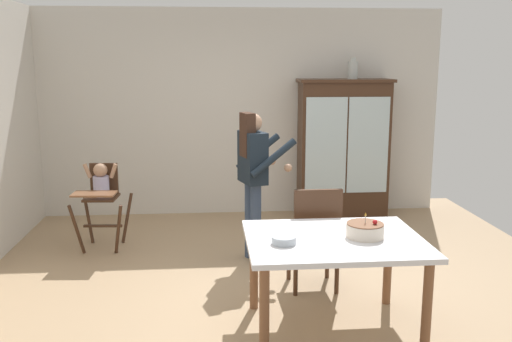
{
  "coord_description": "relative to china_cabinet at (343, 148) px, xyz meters",
  "views": [
    {
      "loc": [
        -0.4,
        -4.76,
        2.05
      ],
      "look_at": [
        0.05,
        0.7,
        0.95
      ],
      "focal_mm": 39.17,
      "sensor_mm": 36.0,
      "label": 1
    }
  ],
  "objects": [
    {
      "name": "adult_person",
      "position": [
        -1.31,
        -1.61,
        0.06
      ],
      "size": [
        0.61,
        0.6,
        1.53
      ],
      "rotation": [
        0.0,
        0.0,
        1.87
      ],
      "color": "#33425B",
      "rests_on": "ground_plane"
    },
    {
      "name": "birthday_cake",
      "position": [
        -0.59,
        -3.2,
        -0.11
      ],
      "size": [
        0.28,
        0.28,
        0.19
      ],
      "color": "beige",
      "rests_on": "dining_table"
    },
    {
      "name": "dining_chair_far_side",
      "position": [
        -0.83,
        -2.46,
        -0.35
      ],
      "size": [
        0.45,
        0.45,
        0.96
      ],
      "rotation": [
        0.0,
        0.0,
        3.16
      ],
      "color": "#422819",
      "rests_on": "ground_plane"
    },
    {
      "name": "china_cabinet",
      "position": [
        0.0,
        0.0,
        0.0
      ],
      "size": [
        1.21,
        0.48,
        1.8
      ],
      "color": "#422819",
      "rests_on": "ground_plane"
    },
    {
      "name": "ceramic_vase",
      "position": [
        0.1,
        0.0,
        1.01
      ],
      "size": [
        0.13,
        0.13,
        0.27
      ],
      "color": "#B2B7B2",
      "rests_on": "china_cabinet"
    },
    {
      "name": "wall_back",
      "position": [
        -1.34,
        0.26,
        0.44
      ],
      "size": [
        5.32,
        0.06,
        2.7
      ],
      "primitive_type": "cube",
      "color": "beige",
      "rests_on": "ground_plane"
    },
    {
      "name": "serving_bowl",
      "position": [
        -1.22,
        -3.3,
        -0.14
      ],
      "size": [
        0.18,
        0.18,
        0.05
      ],
      "primitive_type": "cylinder",
      "color": "#B2BCC6",
      "rests_on": "dining_table"
    },
    {
      "name": "dining_table",
      "position": [
        -0.82,
        -3.2,
        -0.26
      ],
      "size": [
        1.32,
        1.04,
        0.74
      ],
      "color": "silver",
      "rests_on": "ground_plane"
    },
    {
      "name": "ground_plane",
      "position": [
        -1.34,
        -2.37,
        -0.91
      ],
      "size": [
        6.24,
        6.24,
        0.0
      ],
      "primitive_type": "plane",
      "color": "tan"
    },
    {
      "name": "high_chair_with_toddler",
      "position": [
        -2.93,
        -1.11,
        -0.25
      ],
      "size": [
        0.61,
        0.71,
        0.95
      ],
      "rotation": [
        0.0,
        0.0,
        -0.07
      ],
      "color": "#422819",
      "rests_on": "ground_plane"
    }
  ]
}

